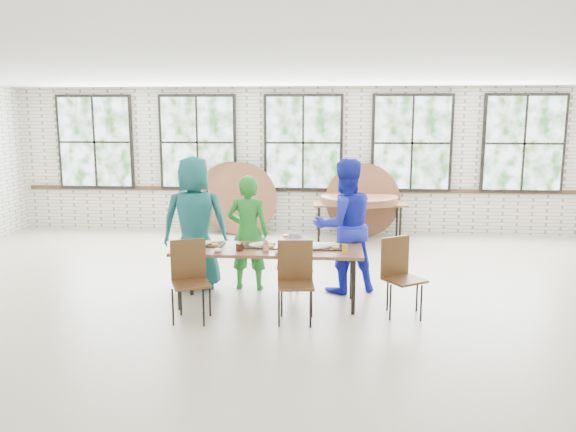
{
  "coord_description": "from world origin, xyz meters",
  "views": [
    {
      "loc": [
        0.59,
        -7.14,
        2.37
      ],
      "look_at": [
        0.0,
        0.4,
        1.05
      ],
      "focal_mm": 35.0,
      "sensor_mm": 36.0,
      "label": 1
    }
  ],
  "objects_px": {
    "storage_table": "(359,205)",
    "chair_near_right": "(295,274)",
    "chair_near_left": "(190,273)",
    "dining_table": "(268,252)"
  },
  "relations": [
    {
      "from": "chair_near_right",
      "to": "dining_table",
      "type": "bearing_deg",
      "value": 120.06
    },
    {
      "from": "chair_near_right",
      "to": "storage_table",
      "type": "xyz_separation_m",
      "value": [
        0.95,
        4.56,
        0.13
      ]
    },
    {
      "from": "dining_table",
      "to": "chair_near_right",
      "type": "distance_m",
      "value": 0.67
    },
    {
      "from": "chair_near_left",
      "to": "storage_table",
      "type": "height_order",
      "value": "chair_near_left"
    },
    {
      "from": "dining_table",
      "to": "storage_table",
      "type": "height_order",
      "value": "same"
    },
    {
      "from": "chair_near_left",
      "to": "storage_table",
      "type": "xyz_separation_m",
      "value": [
        2.21,
        4.62,
        0.13
      ]
    },
    {
      "from": "chair_near_right",
      "to": "storage_table",
      "type": "distance_m",
      "value": 4.66
    },
    {
      "from": "dining_table",
      "to": "storage_table",
      "type": "relative_size",
      "value": 1.3
    },
    {
      "from": "storage_table",
      "to": "chair_near_right",
      "type": "bearing_deg",
      "value": -106.52
    },
    {
      "from": "dining_table",
      "to": "chair_near_left",
      "type": "relative_size",
      "value": 2.53
    }
  ]
}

